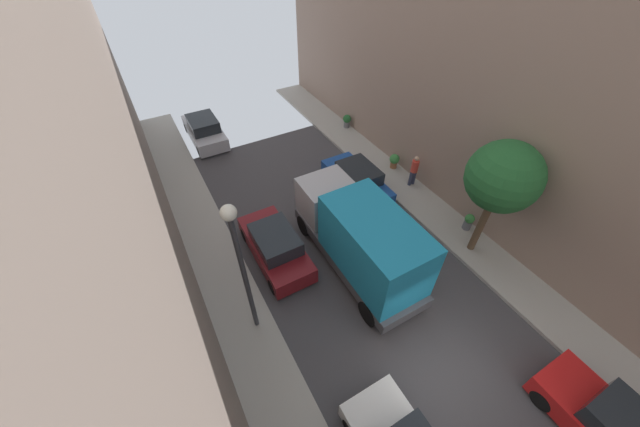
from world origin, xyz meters
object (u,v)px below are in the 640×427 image
(potted_plant_1, at_px, (347,120))
(parked_car_left_4, at_px, (204,130))
(potted_plant_3, at_px, (394,160))
(lamp_post, at_px, (240,258))
(parked_car_right_3, at_px, (357,180))
(delivery_truck, at_px, (360,238))
(parked_car_left_3, at_px, (275,246))
(street_tree_1, at_px, (503,177))
(potted_plant_2, at_px, (469,221))
(pedestrian, at_px, (414,170))

(potted_plant_1, bearing_deg, parked_car_left_4, 160.04)
(parked_car_left_4, relative_size, potted_plant_3, 5.07)
(lamp_post, bearing_deg, potted_plant_3, 26.78)
(potted_plant_3, bearing_deg, parked_car_right_3, -168.79)
(delivery_truck, relative_size, potted_plant_1, 7.91)
(delivery_truck, bearing_deg, parked_car_left_4, 101.94)
(potted_plant_1, xyz_separation_m, potted_plant_3, (-0.14, -5.05, 0.00))
(parked_car_left_3, distance_m, lamp_post, 4.48)
(street_tree_1, height_order, potted_plant_1, street_tree_1)
(parked_car_left_3, bearing_deg, delivery_truck, -37.71)
(potted_plant_2, relative_size, potted_plant_3, 0.98)
(pedestrian, relative_size, potted_plant_3, 2.08)
(parked_car_right_3, xyz_separation_m, lamp_post, (-7.30, -4.56, 3.16))
(potted_plant_2, height_order, lamp_post, lamp_post)
(parked_car_left_3, relative_size, pedestrian, 2.44)
(street_tree_1, xyz_separation_m, potted_plant_3, (0.74, 6.32, -3.35))
(street_tree_1, bearing_deg, parked_car_left_4, 117.51)
(street_tree_1, relative_size, lamp_post, 0.91)
(potted_plant_1, xyz_separation_m, potted_plant_2, (-0.16, -10.43, -0.04))
(potted_plant_2, bearing_deg, parked_car_left_3, 161.24)
(parked_car_left_3, height_order, lamp_post, lamp_post)
(pedestrian, height_order, lamp_post, lamp_post)
(parked_car_right_3, height_order, potted_plant_1, parked_car_right_3)
(parked_car_left_4, height_order, street_tree_1, street_tree_1)
(parked_car_right_3, bearing_deg, delivery_truck, -123.34)
(potted_plant_2, distance_m, lamp_post, 10.66)
(parked_car_left_4, relative_size, street_tree_1, 0.81)
(street_tree_1, bearing_deg, potted_plant_3, 83.29)
(pedestrian, xyz_separation_m, lamp_post, (-10.05, -3.49, 2.81))
(potted_plant_1, bearing_deg, potted_plant_2, -90.88)
(delivery_truck, distance_m, pedestrian, 6.27)
(parked_car_left_4, distance_m, pedestrian, 12.70)
(parked_car_left_4, xyz_separation_m, parked_car_right_3, (5.40, -8.66, 0.00))
(parked_car_left_4, height_order, lamp_post, lamp_post)
(pedestrian, distance_m, potted_plant_2, 3.77)
(parked_car_left_4, distance_m, delivery_truck, 13.09)
(potted_plant_2, bearing_deg, potted_plant_3, 89.80)
(lamp_post, bearing_deg, delivery_truck, 5.64)
(delivery_truck, height_order, lamp_post, lamp_post)
(potted_plant_3, bearing_deg, lamp_post, -153.22)
(parked_car_left_3, xyz_separation_m, pedestrian, (8.15, 0.95, 0.35))
(parked_car_left_4, height_order, parked_car_right_3, same)
(parked_car_left_4, distance_m, potted_plant_1, 8.93)
(pedestrian, distance_m, potted_plant_3, 1.70)
(potted_plant_3, relative_size, lamp_post, 0.15)
(parked_car_right_3, xyz_separation_m, potted_plant_2, (2.83, -4.81, -0.14))
(delivery_truck, relative_size, lamp_post, 1.16)
(parked_car_left_3, xyz_separation_m, parked_car_right_3, (5.40, 2.02, 0.00))
(parked_car_right_3, height_order, pedestrian, pedestrian)
(lamp_post, bearing_deg, potted_plant_2, -1.44)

